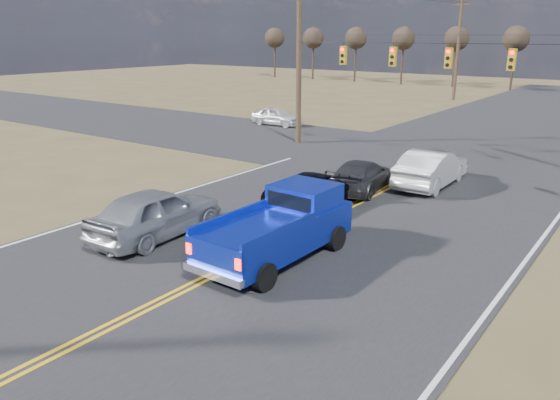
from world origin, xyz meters
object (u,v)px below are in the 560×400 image
Objects in this scene: pickup_truck at (281,227)px; silver_suv at (156,212)px; black_suv at (316,189)px; cross_car_west at (277,116)px; dgrey_car_queue at (361,176)px; white_car_queue at (431,168)px.

pickup_truck reaches higher than silver_suv.
black_suv is 1.20× the size of cross_car_west.
silver_suv reaches higher than black_suv.
pickup_truck is 8.22m from dgrey_car_queue.
black_suv is at bearing 112.90° from pickup_truck.
cross_car_west is (-10.48, 20.91, -0.17)m from silver_suv.
dgrey_car_queue is 17.88m from cross_car_west.
black_suv is 5.92m from white_car_queue.
pickup_truck reaches higher than cross_car_west.
pickup_truck is 1.12× the size of white_car_queue.
silver_suv is 1.00× the size of white_car_queue.
silver_suv reaches higher than white_car_queue.
cross_car_west is at bearing -48.21° from black_suv.
dgrey_car_queue reaches higher than black_suv.
silver_suv is 1.05× the size of black_suv.
black_suv is at bearing 71.48° from dgrey_car_queue.
silver_suv is 6.52m from black_suv.
pickup_truck is 4.50m from silver_suv.
black_suv is 1.03× the size of dgrey_car_queue.
white_car_queue is (2.61, 5.31, 0.16)m from black_suv.
white_car_queue is (4.96, 11.39, -0.03)m from silver_suv.
white_car_queue is at bearing 88.20° from pickup_truck.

